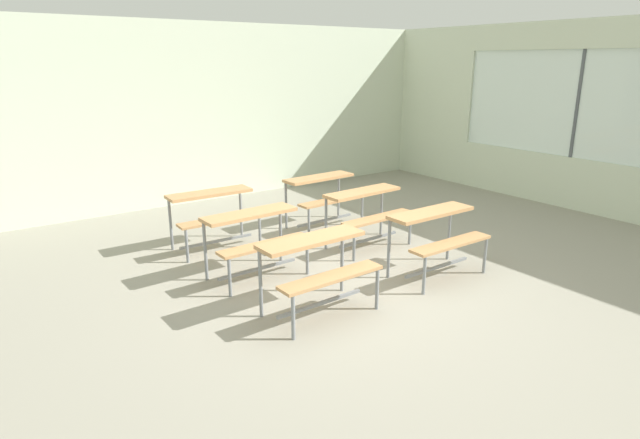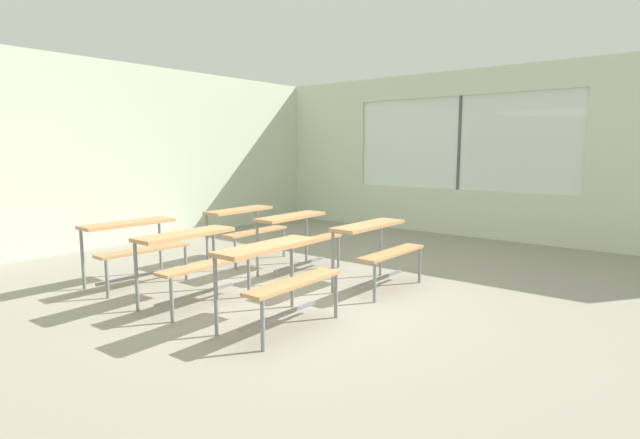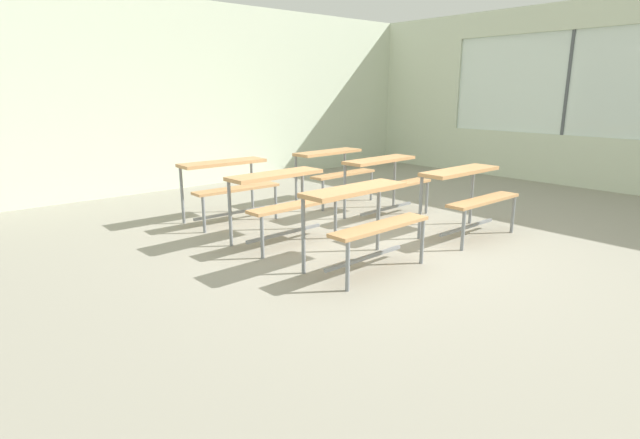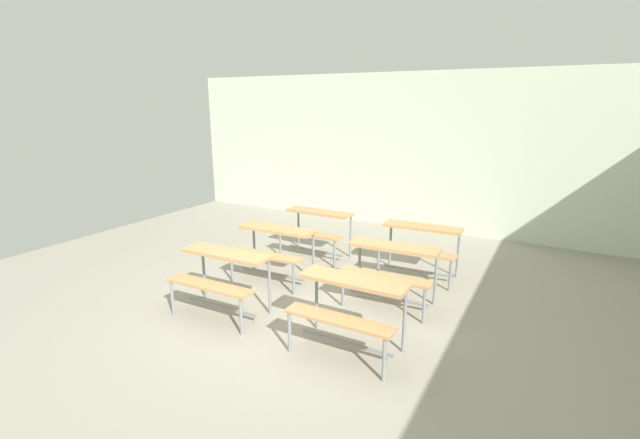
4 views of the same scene
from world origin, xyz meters
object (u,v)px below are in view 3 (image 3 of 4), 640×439
at_px(desk_bench_r0c0, 363,208).
at_px(desk_bench_r2c0, 228,176).
at_px(desk_bench_r2c1, 333,164).
at_px(desk_bench_r1c1, 386,173).
at_px(desk_bench_r0c1, 468,186).
at_px(desk_bench_r1c0, 282,191).

relative_size(desk_bench_r0c0, desk_bench_r2c0, 1.00).
bearing_deg(desk_bench_r2c1, desk_bench_r2c0, 175.40).
height_order(desk_bench_r0c0, desk_bench_r2c0, same).
height_order(desk_bench_r0c0, desk_bench_r2c1, same).
height_order(desk_bench_r1c1, desk_bench_r2c1, same).
bearing_deg(desk_bench_r0c1, desk_bench_r1c1, 89.97).
bearing_deg(desk_bench_r1c0, desk_bench_r0c0, -89.01).
bearing_deg(desk_bench_r0c1, desk_bench_r1c0, 145.79).
xyz_separation_m(desk_bench_r0c1, desk_bench_r1c0, (-1.70, 1.15, 0.00)).
bearing_deg(desk_bench_r2c0, desk_bench_r1c0, -90.21).
xyz_separation_m(desk_bench_r0c1, desk_bench_r2c1, (0.04, 2.25, 0.00)).
xyz_separation_m(desk_bench_r0c0, desk_bench_r2c1, (1.68, 2.24, 0.00)).
distance_m(desk_bench_r1c1, desk_bench_r2c1, 1.05).
distance_m(desk_bench_r0c0, desk_bench_r1c0, 1.14).
bearing_deg(desk_bench_r0c0, desk_bench_r1c0, 91.62).
relative_size(desk_bench_r0c1, desk_bench_r2c0, 0.99).
height_order(desk_bench_r1c0, desk_bench_r2c1, same).
relative_size(desk_bench_r0c0, desk_bench_r1c0, 0.99).
height_order(desk_bench_r2c0, desk_bench_r2c1, same).
distance_m(desk_bench_r0c0, desk_bench_r2c1, 2.80).
distance_m(desk_bench_r2c0, desk_bench_r2c1, 1.72).
bearing_deg(desk_bench_r2c1, desk_bench_r0c1, -93.79).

